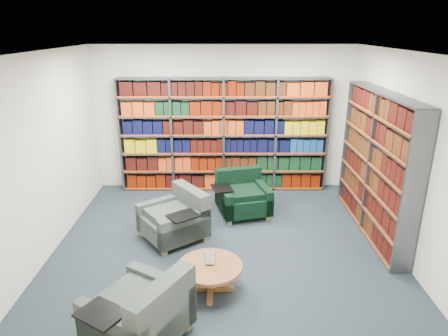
{
  "coord_description": "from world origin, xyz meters",
  "views": [
    {
      "loc": [
        -0.02,
        -5.18,
        3.1
      ],
      "look_at": [
        0.0,
        0.6,
        1.05
      ],
      "focal_mm": 32.0,
      "sensor_mm": 36.0,
      "label": 1
    }
  ],
  "objects_px": {
    "chair_teal_front": "(144,316)",
    "coffee_table": "(210,270)",
    "chair_green_right": "(242,196)",
    "chair_teal_left": "(178,219)"
  },
  "relations": [
    {
      "from": "chair_teal_front",
      "to": "coffee_table",
      "type": "bearing_deg",
      "value": 51.94
    },
    {
      "from": "chair_green_right",
      "to": "coffee_table",
      "type": "bearing_deg",
      "value": -102.28
    },
    {
      "from": "coffee_table",
      "to": "chair_teal_front",
      "type": "bearing_deg",
      "value": -128.06
    },
    {
      "from": "chair_teal_left",
      "to": "chair_teal_front",
      "type": "relative_size",
      "value": 0.99
    },
    {
      "from": "chair_teal_left",
      "to": "chair_green_right",
      "type": "relative_size",
      "value": 1.12
    },
    {
      "from": "chair_teal_left",
      "to": "chair_green_right",
      "type": "height_order",
      "value": "chair_teal_left"
    },
    {
      "from": "chair_green_right",
      "to": "chair_teal_front",
      "type": "height_order",
      "value": "chair_teal_front"
    },
    {
      "from": "chair_teal_left",
      "to": "coffee_table",
      "type": "distance_m",
      "value": 1.46
    },
    {
      "from": "chair_green_right",
      "to": "coffee_table",
      "type": "distance_m",
      "value": 2.29
    },
    {
      "from": "chair_teal_left",
      "to": "chair_teal_front",
      "type": "bearing_deg",
      "value": -92.99
    }
  ]
}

